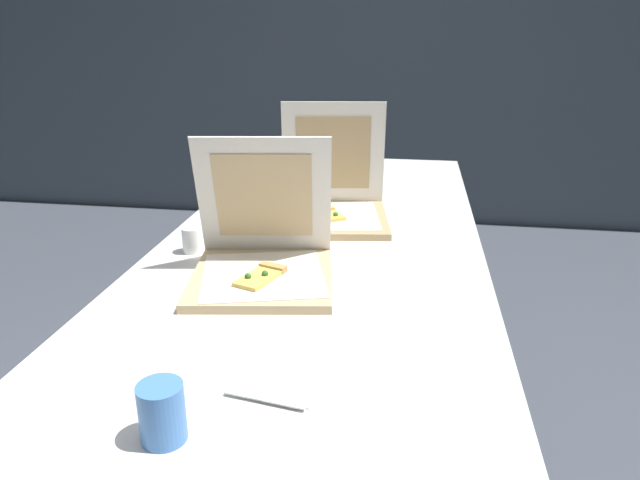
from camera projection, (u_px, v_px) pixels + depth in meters
wall_back at (379, 32)px, 3.92m from camera, size 10.00×0.10×2.60m
table at (322, 252)px, 1.78m from camera, size 0.94×2.28×0.75m
pizza_box_front at (262, 259)px, 1.47m from camera, size 0.40×0.40×0.35m
pizza_box_middle at (333, 204)px, 1.92m from camera, size 0.39×0.40×0.37m
cup_white_far at (290, 190)px, 2.14m from camera, size 0.05×0.05×0.07m
cup_white_near_center at (192, 240)px, 1.65m from camera, size 0.05×0.05×0.07m
cup_printed_front at (162, 413)px, 0.90m from camera, size 0.07×0.07×0.10m
napkin_pile at (283, 378)px, 1.06m from camera, size 0.18×0.17×0.01m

